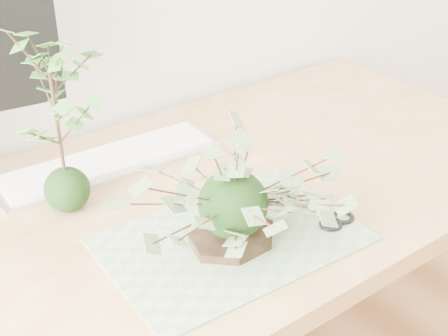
# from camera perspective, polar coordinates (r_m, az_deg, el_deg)

# --- Properties ---
(desk) EXTENTS (1.60, 0.70, 0.74)m
(desk) POSITION_cam_1_polar(r_m,az_deg,el_deg) (1.17, -5.12, -7.11)
(desk) COLOR tan
(desk) RESTS_ON ground_plane
(cutting_mat) EXTENTS (0.43, 0.30, 0.00)m
(cutting_mat) POSITION_cam_1_polar(r_m,az_deg,el_deg) (1.03, 0.74, -6.53)
(cutting_mat) COLOR gray
(cutting_mat) RESTS_ON desk
(stone_dish) EXTENTS (0.16, 0.16, 0.01)m
(stone_dish) POSITION_cam_1_polar(r_m,az_deg,el_deg) (1.02, 0.80, -6.31)
(stone_dish) COLOR black
(stone_dish) RESTS_ON cutting_mat
(ivy_kokedama) EXTENTS (0.40, 0.40, 0.22)m
(ivy_kokedama) POSITION_cam_1_polar(r_m,az_deg,el_deg) (0.96, 0.85, -0.70)
(ivy_kokedama) COLOR black
(ivy_kokedama) RESTS_ON stone_dish
(maple_kokedama) EXTENTS (0.21, 0.21, 0.33)m
(maple_kokedama) POSITION_cam_1_polar(r_m,az_deg,el_deg) (1.04, -15.48, 7.26)
(maple_kokedama) COLOR black
(maple_kokedama) RESTS_ON desk
(keyboard) EXTENTS (0.46, 0.15, 0.02)m
(keyboard) POSITION_cam_1_polar(r_m,az_deg,el_deg) (1.26, -10.50, 0.55)
(keyboard) COLOR silver
(keyboard) RESTS_ON desk
(scissors) EXTENTS (0.07, 0.16, 0.01)m
(scissors) POSITION_cam_1_polar(r_m,az_deg,el_deg) (1.09, 9.41, -4.32)
(scissors) COLOR gray
(scissors) RESTS_ON cutting_mat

